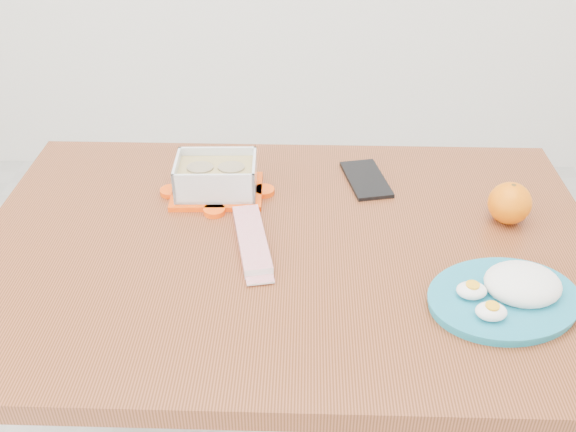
{
  "coord_description": "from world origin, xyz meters",
  "views": [
    {
      "loc": [
        0.02,
        -0.83,
        1.46
      ],
      "look_at": [
        -0.0,
        0.13,
        0.81
      ],
      "focal_mm": 40.0,
      "sensor_mm": 36.0,
      "label": 1
    }
  ],
  "objects_px": {
    "dining_table": "(288,284)",
    "food_container": "(216,177)",
    "smartphone": "(366,179)",
    "orange_fruit": "(510,203)",
    "rice_plate": "(510,291)"
  },
  "relations": [
    {
      "from": "dining_table",
      "to": "food_container",
      "type": "height_order",
      "value": "food_container"
    },
    {
      "from": "food_container",
      "to": "smartphone",
      "type": "height_order",
      "value": "food_container"
    },
    {
      "from": "food_container",
      "to": "orange_fruit",
      "type": "distance_m",
      "value": 0.58
    },
    {
      "from": "dining_table",
      "to": "smartphone",
      "type": "bearing_deg",
      "value": 54.68
    },
    {
      "from": "dining_table",
      "to": "smartphone",
      "type": "xyz_separation_m",
      "value": [
        0.16,
        0.23,
        0.11
      ]
    },
    {
      "from": "dining_table",
      "to": "smartphone",
      "type": "distance_m",
      "value": 0.3
    },
    {
      "from": "food_container",
      "to": "orange_fruit",
      "type": "xyz_separation_m",
      "value": [
        0.58,
        -0.09,
        0.0
      ]
    },
    {
      "from": "orange_fruit",
      "to": "smartphone",
      "type": "height_order",
      "value": "orange_fruit"
    },
    {
      "from": "dining_table",
      "to": "food_container",
      "type": "bearing_deg",
      "value": 132.23
    },
    {
      "from": "food_container",
      "to": "orange_fruit",
      "type": "height_order",
      "value": "orange_fruit"
    },
    {
      "from": "orange_fruit",
      "to": "smartphone",
      "type": "relative_size",
      "value": 0.53
    },
    {
      "from": "rice_plate",
      "to": "smartphone",
      "type": "bearing_deg",
      "value": 101.68
    },
    {
      "from": "dining_table",
      "to": "rice_plate",
      "type": "xyz_separation_m",
      "value": [
        0.37,
        -0.16,
        0.12
      ]
    },
    {
      "from": "food_container",
      "to": "rice_plate",
      "type": "bearing_deg",
      "value": -33.94
    },
    {
      "from": "orange_fruit",
      "to": "smartphone",
      "type": "xyz_separation_m",
      "value": [
        -0.26,
        0.14,
        -0.04
      ]
    }
  ]
}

